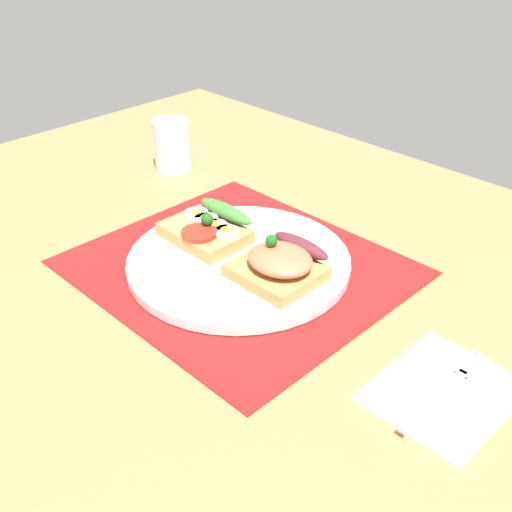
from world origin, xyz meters
TOP-DOWN VIEW (x-y plane):
  - ground_plane at (0.00, 0.00)cm, footprint 120.00×90.00cm
  - placemat at (0.00, 0.00)cm, footprint 37.18×33.38cm
  - plate at (0.00, 0.00)cm, footprint 27.49×27.49cm
  - sandwich_egg_tomato at (-6.22, 0.33)cm, footprint 10.59×9.15cm
  - sandwich_salmon at (6.54, 0.25)cm, footprint 9.68×10.00cm
  - napkin at (29.45, -1.44)cm, footprint 11.45×13.75cm
  - fork at (29.67, -1.27)cm, footprint 1.62×14.37cm
  - drinking_glass at (-29.38, 13.32)cm, footprint 6.03×6.03cm

SIDE VIEW (x-z plane):
  - ground_plane at x=0.00cm, z-range -3.20..0.00cm
  - placemat at x=0.00cm, z-range 0.00..0.30cm
  - napkin at x=29.45cm, z-range 0.00..0.60cm
  - fork at x=29.67cm, z-range 0.60..0.92cm
  - plate at x=0.00cm, z-range 0.30..1.54cm
  - sandwich_egg_tomato at x=-6.22cm, z-range 0.97..4.90cm
  - sandwich_salmon at x=6.54cm, z-range 0.74..6.09cm
  - drinking_glass at x=-29.38cm, z-range 0.00..8.21cm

